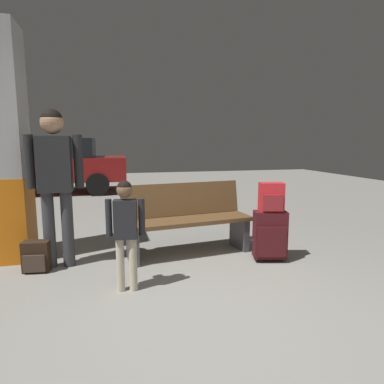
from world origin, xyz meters
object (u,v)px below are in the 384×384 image
parked_car_far (51,164)px  suitcase (270,235)px  backpack_dark_floor (36,257)px  adult (55,172)px  backpack_bright (271,198)px  structural_pillar (0,147)px  child (125,224)px  bench (187,219)px

parked_car_far → suitcase: bearing=-62.2°
backpack_dark_floor → suitcase: bearing=-6.8°
adult → backpack_bright: bearing=-9.8°
structural_pillar → backpack_dark_floor: 1.37m
backpack_bright → child: size_ratio=0.32×
adult → backpack_dark_floor: (-0.23, -0.10, -0.93)m
structural_pillar → parked_car_far: size_ratio=0.66×
child → backpack_dark_floor: (-0.94, 0.72, -0.49)m
bench → suitcase: bench is taller
bench → parked_car_far: bearing=112.9°
structural_pillar → adult: bearing=-33.9°
structural_pillar → parked_car_far: 5.58m
bench → backpack_bright: size_ratio=4.87×
bench → backpack_bright: backpack_bright is taller
suitcase → parked_car_far: parked_car_far is taller
parked_car_far → adult: bearing=-80.8°
adult → child: bearing=-49.3°
suitcase → child: child is taller
child → backpack_dark_floor: size_ratio=3.14×
child → structural_pillar: bearing=137.1°
structural_pillar → suitcase: bearing=-15.6°
structural_pillar → parked_car_far: structural_pillar is taller
bench → suitcase: (0.89, -0.52, -0.12)m
backpack_bright → adult: bearing=170.2°
bench → backpack_bright: 1.09m
suitcase → backpack_bright: 0.45m
bench → adult: size_ratio=0.94×
backpack_bright → backpack_dark_floor: size_ratio=1.00×
adult → backpack_dark_floor: 0.96m
bench → child: size_ratio=1.55×
structural_pillar → child: (1.36, -1.26, -0.70)m
structural_pillar → child: structural_pillar is taller
structural_pillar → backpack_bright: structural_pillar is taller
structural_pillar → backpack_dark_floor: structural_pillar is taller
structural_pillar → backpack_dark_floor: (0.42, -0.54, -1.19)m
bench → backpack_dark_floor: (-1.75, -0.21, -0.28)m
bench → child: 1.25m
suitcase → adult: adult is taller
suitcase → adult: size_ratio=0.34×
suitcase → child: size_ratio=0.57×
backpack_bright → backpack_dark_floor: 2.73m
structural_pillar → backpack_dark_floor: bearing=-52.0°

